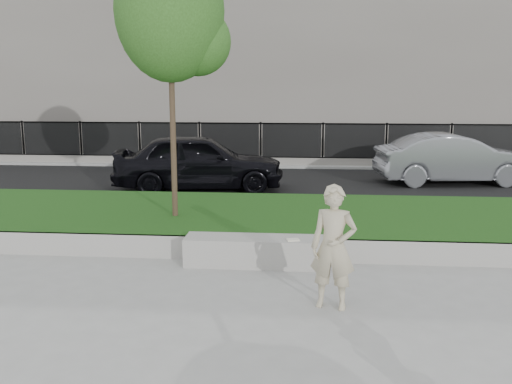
# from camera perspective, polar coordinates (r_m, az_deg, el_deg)

# --- Properties ---
(ground) EXTENTS (90.00, 90.00, 0.00)m
(ground) POSITION_cam_1_polar(r_m,az_deg,el_deg) (8.74, -1.92, -8.88)
(ground) COLOR gray
(ground) RESTS_ON ground
(grass_bank) EXTENTS (34.00, 4.00, 0.40)m
(grass_bank) POSITION_cam_1_polar(r_m,az_deg,el_deg) (11.54, -0.13, -2.96)
(grass_bank) COLOR #15380E
(grass_bank) RESTS_ON ground
(grass_kerb) EXTENTS (34.00, 0.08, 0.40)m
(grass_kerb) POSITION_cam_1_polar(r_m,az_deg,el_deg) (9.66, -1.18, -5.70)
(grass_kerb) COLOR gray
(grass_kerb) RESTS_ON ground
(street) EXTENTS (34.00, 7.00, 0.04)m
(street) POSITION_cam_1_polar(r_m,az_deg,el_deg) (16.95, 1.54, 0.84)
(street) COLOR black
(street) RESTS_ON ground
(far_pavement) EXTENTS (34.00, 3.00, 0.12)m
(far_pavement) POSITION_cam_1_polar(r_m,az_deg,el_deg) (21.39, 2.28, 3.01)
(far_pavement) COLOR gray
(far_pavement) RESTS_ON ground
(iron_fence) EXTENTS (32.00, 0.30, 1.50)m
(iron_fence) POSITION_cam_1_polar(r_m,az_deg,el_deg) (20.33, 2.16, 3.98)
(iron_fence) COLOR slate
(iron_fence) RESTS_ON far_pavement
(building_facade) EXTENTS (34.00, 10.00, 10.00)m
(building_facade) POSITION_cam_1_polar(r_m,az_deg,el_deg) (28.26, 3.07, 14.91)
(building_facade) COLOR slate
(building_facade) RESTS_ON ground
(stone_bench) EXTENTS (2.30, 0.57, 0.47)m
(stone_bench) POSITION_cam_1_polar(r_m,az_deg,el_deg) (9.40, -0.09, -5.94)
(stone_bench) COLOR gray
(stone_bench) RESTS_ON ground
(man) EXTENTS (0.68, 0.52, 1.65)m
(man) POSITION_cam_1_polar(r_m,az_deg,el_deg) (7.57, 7.75, -5.50)
(man) COLOR #BDB291
(man) RESTS_ON ground
(book) EXTENTS (0.22, 0.18, 0.02)m
(book) POSITION_cam_1_polar(r_m,az_deg,el_deg) (9.17, 3.73, -4.78)
(book) COLOR #EEEBCE
(book) RESTS_ON stone_bench
(young_tree) EXTENTS (2.12, 2.03, 5.19)m
(young_tree) POSITION_cam_1_polar(r_m,az_deg,el_deg) (11.09, -8.17, 17.06)
(young_tree) COLOR #38281C
(young_tree) RESTS_ON grass_bank
(car_dark) EXTENTS (4.86, 2.52, 1.58)m
(car_dark) POSITION_cam_1_polar(r_m,az_deg,el_deg) (15.81, -5.74, 3.04)
(car_dark) COLOR black
(car_dark) RESTS_ON street
(car_silver) EXTENTS (4.62, 2.08, 1.47)m
(car_silver) POSITION_cam_1_polar(r_m,az_deg,el_deg) (17.73, 19.16, 3.15)
(car_silver) COLOR gray
(car_silver) RESTS_ON street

